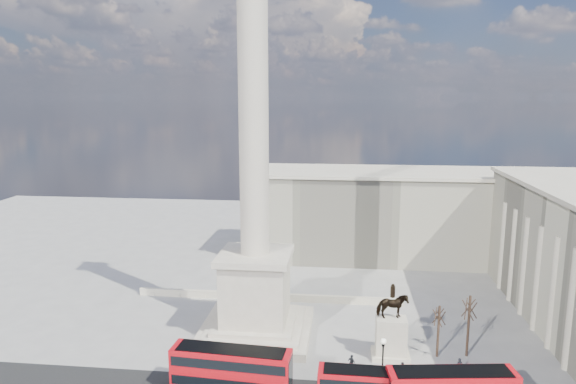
# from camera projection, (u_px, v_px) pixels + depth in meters

# --- Properties ---
(ground) EXTENTS (180.00, 180.00, 0.00)m
(ground) POSITION_uv_depth(u_px,v_px,m) (249.00, 352.00, 61.45)
(ground) COLOR gray
(ground) RESTS_ON ground
(nelsons_column) EXTENTS (14.00, 14.00, 49.85)m
(nelsons_column) POSITION_uv_depth(u_px,v_px,m) (255.00, 236.00, 63.99)
(nelsons_column) COLOR beige
(nelsons_column) RESTS_ON ground
(balustrade_wall) EXTENTS (40.00, 0.60, 1.10)m
(balustrade_wall) POSITION_uv_depth(u_px,v_px,m) (269.00, 297.00, 76.99)
(balustrade_wall) COLOR beige
(balustrade_wall) RESTS_ON ground
(building_northeast) EXTENTS (51.00, 17.00, 16.60)m
(building_northeast) POSITION_uv_depth(u_px,v_px,m) (392.00, 214.00, 96.88)
(building_northeast) COLOR beige
(building_northeast) RESTS_ON ground
(red_bus_a) EXTENTS (12.46, 3.71, 4.98)m
(red_bus_a) POSITION_uv_depth(u_px,v_px,m) (232.00, 370.00, 52.23)
(red_bus_a) COLOR #BC0911
(red_bus_a) RESTS_ON ground
(victorian_lamp) EXTENTS (0.57, 0.57, 6.61)m
(victorian_lamp) POSITION_uv_depth(u_px,v_px,m) (383.00, 364.00, 50.99)
(victorian_lamp) COLOR black
(victorian_lamp) RESTS_ON ground
(equestrian_statue) EXTENTS (4.39, 3.29, 9.04)m
(equestrian_statue) POSITION_uv_depth(u_px,v_px,m) (391.00, 332.00, 59.64)
(equestrian_statue) COLOR beige
(equestrian_statue) RESTS_ON ground
(bare_tree_near) EXTENTS (1.79, 1.79, 7.85)m
(bare_tree_near) POSITION_uv_depth(u_px,v_px,m) (470.00, 306.00, 59.34)
(bare_tree_near) COLOR #332319
(bare_tree_near) RESTS_ON ground
(bare_tree_mid) EXTENTS (1.74, 1.74, 6.60)m
(bare_tree_mid) POSITION_uv_depth(u_px,v_px,m) (439.00, 315.00, 59.42)
(bare_tree_mid) COLOR #332319
(bare_tree_mid) RESTS_ON ground
(pedestrian_walking) EXTENTS (0.72, 0.50, 1.88)m
(pedestrian_walking) POSITION_uv_depth(u_px,v_px,m) (460.00, 367.00, 56.22)
(pedestrian_walking) COLOR black
(pedestrian_walking) RESTS_ON ground
(pedestrian_standing) EXTENTS (0.99, 0.86, 1.73)m
(pedestrian_standing) POSITION_uv_depth(u_px,v_px,m) (402.00, 370.00, 55.74)
(pedestrian_standing) COLOR black
(pedestrian_standing) RESTS_ON ground
(pedestrian_crossing) EXTENTS (1.11, 1.08, 1.86)m
(pedestrian_crossing) POSITION_uv_depth(u_px,v_px,m) (352.00, 363.00, 57.07)
(pedestrian_crossing) COLOR black
(pedestrian_crossing) RESTS_ON ground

